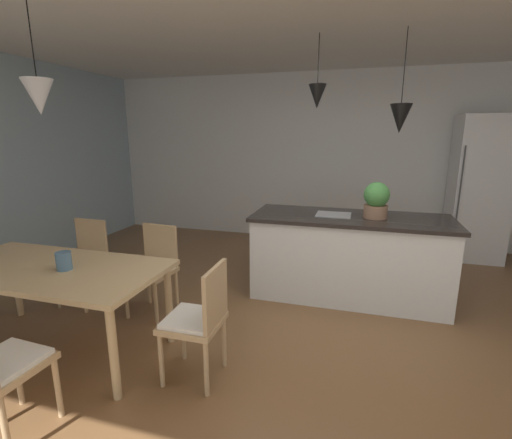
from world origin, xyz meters
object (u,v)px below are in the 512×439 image
object	(u,v)px
dining_table	(51,275)
potted_plant_on_island	(376,200)
refrigerator	(479,189)
chair_far_left	(84,259)
chair_far_right	(154,267)
vase_on_dining_table	(64,261)
chair_kitchen_end	(199,318)
kitchen_island	(348,256)

from	to	relation	value
dining_table	potted_plant_on_island	distance (m)	3.05
potted_plant_on_island	refrigerator	bearing A→B (deg)	52.04
dining_table	chair_far_left	size ratio (longest dim) A/B	2.09
chair_far_right	vase_on_dining_table	bearing A→B (deg)	-106.44
chair_kitchen_end	refrigerator	size ratio (longest dim) A/B	0.44
dining_table	chair_far_left	bearing A→B (deg)	116.59
kitchen_island	vase_on_dining_table	size ratio (longest dim) A/B	14.62
chair_far_left	potted_plant_on_island	size ratio (longest dim) A/B	2.36
dining_table	refrigerator	xyz separation A→B (m)	(3.89, 3.54, 0.34)
dining_table	vase_on_dining_table	xyz separation A→B (m)	(0.17, -0.02, 0.14)
chair_far_left	refrigerator	size ratio (longest dim) A/B	0.44
chair_far_right	potted_plant_on_island	world-z (taller)	potted_plant_on_island
chair_far_left	chair_far_right	size ratio (longest dim) A/B	1.00
vase_on_dining_table	chair_kitchen_end	bearing A→B (deg)	0.97
kitchen_island	vase_on_dining_table	bearing A→B (deg)	-139.93
dining_table	refrigerator	bearing A→B (deg)	42.24
chair_far_right	potted_plant_on_island	xyz separation A→B (m)	(2.07, 0.91, 0.61)
dining_table	kitchen_island	world-z (taller)	kitchen_island
chair_far_left	chair_far_right	bearing A→B (deg)	-0.01
chair_kitchen_end	refrigerator	xyz separation A→B (m)	(2.62, 3.54, 0.53)
dining_table	chair_far_right	xyz separation A→B (m)	(0.41, 0.81, -0.18)
chair_far_right	potted_plant_on_island	size ratio (longest dim) A/B	2.36
chair_kitchen_end	potted_plant_on_island	distance (m)	2.19
chair_far_left	potted_plant_on_island	bearing A→B (deg)	17.52
kitchen_island	potted_plant_on_island	size ratio (longest dim) A/B	5.59
refrigerator	vase_on_dining_table	xyz separation A→B (m)	(-3.73, -3.56, -0.20)
chair_kitchen_end	chair_far_left	world-z (taller)	same
dining_table	refrigerator	size ratio (longest dim) A/B	0.91
chair_far_left	potted_plant_on_island	xyz separation A→B (m)	(2.89, 0.91, 0.61)
refrigerator	vase_on_dining_table	distance (m)	5.15
kitchen_island	refrigerator	distance (m)	2.51
refrigerator	chair_far_left	bearing A→B (deg)	-147.65
potted_plant_on_island	kitchen_island	bearing A→B (deg)	180.00
potted_plant_on_island	vase_on_dining_table	bearing A→B (deg)	-143.01
refrigerator	potted_plant_on_island	distance (m)	2.30
chair_far_right	chair_far_left	bearing A→B (deg)	179.99
chair_far_right	chair_kitchen_end	bearing A→B (deg)	-43.18
chair_kitchen_end	dining_table	bearing A→B (deg)	-179.98
kitchen_island	potted_plant_on_island	xyz separation A→B (m)	(0.24, -0.00, 0.63)
chair_far_left	vase_on_dining_table	bearing A→B (deg)	-55.34
dining_table	vase_on_dining_table	world-z (taller)	vase_on_dining_table
chair_far_left	refrigerator	bearing A→B (deg)	32.35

